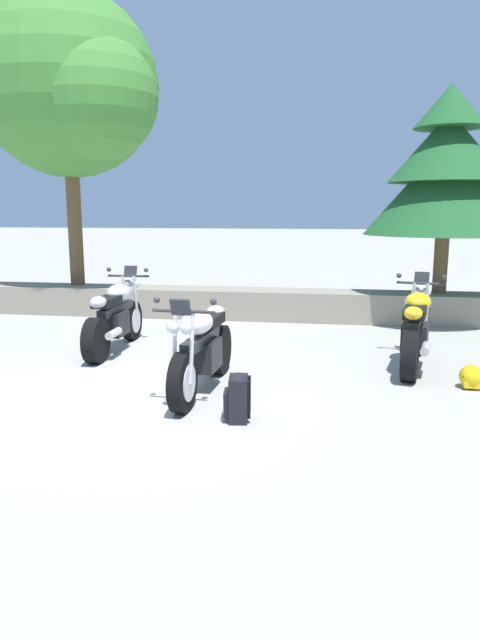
# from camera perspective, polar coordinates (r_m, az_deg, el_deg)

# --- Properties ---
(ground_plane) EXTENTS (120.00, 120.00, 0.00)m
(ground_plane) POSITION_cam_1_polar(r_m,az_deg,el_deg) (6.57, -9.48, -7.29)
(ground_plane) COLOR #A3A099
(stone_wall) EXTENTS (36.00, 0.80, 0.55)m
(stone_wall) POSITION_cam_1_polar(r_m,az_deg,el_deg) (11.03, -1.55, 1.69)
(stone_wall) COLOR gray
(stone_wall) RESTS_ON ground
(motorcycle_silver_near_left) EXTENTS (0.67, 2.06, 1.18)m
(motorcycle_silver_near_left) POSITION_cam_1_polar(r_m,az_deg,el_deg) (8.58, -12.26, 0.23)
(motorcycle_silver_near_left) COLOR black
(motorcycle_silver_near_left) RESTS_ON ground
(motorcycle_white_centre) EXTENTS (0.67, 2.07, 1.18)m
(motorcycle_white_centre) POSITION_cam_1_polar(r_m,az_deg,el_deg) (6.47, -3.85, -2.97)
(motorcycle_white_centre) COLOR black
(motorcycle_white_centre) RESTS_ON ground
(motorcycle_yellow_far_right) EXTENTS (0.75, 2.05, 1.18)m
(motorcycle_yellow_far_right) POSITION_cam_1_polar(r_m,az_deg,el_deg) (7.87, 17.07, -0.95)
(motorcycle_yellow_far_right) COLOR black
(motorcycle_yellow_far_right) RESTS_ON ground
(rider_backpack) EXTENTS (0.29, 0.32, 0.47)m
(rider_backpack) POSITION_cam_1_polar(r_m,az_deg,el_deg) (5.64, -0.24, -7.61)
(rider_backpack) COLOR black
(rider_backpack) RESTS_ON ground
(rider_helmet) EXTENTS (0.28, 0.28, 0.28)m
(rider_helmet) POSITION_cam_1_polar(r_m,az_deg,el_deg) (7.16, 22.04, -5.28)
(rider_helmet) COLOR yellow
(rider_helmet) RESTS_ON ground
(leafy_tree_far_left) EXTENTS (3.64, 3.46, 5.57)m
(leafy_tree_far_left) POSITION_cam_1_polar(r_m,az_deg,el_deg) (12.07, -16.24, 21.27)
(leafy_tree_far_left) COLOR brown
(leafy_tree_far_left) RESTS_ON stone_wall
(pine_tree_mid_left) EXTENTS (2.83, 2.83, 3.62)m
(pine_tree_mid_left) POSITION_cam_1_polar(r_m,az_deg,el_deg) (11.04, 19.85, 13.61)
(pine_tree_mid_left) COLOR brown
(pine_tree_mid_left) RESTS_ON stone_wall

